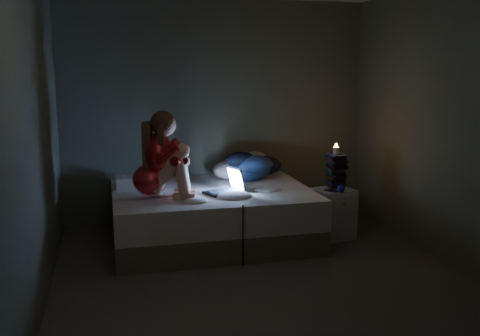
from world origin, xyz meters
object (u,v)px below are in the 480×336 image
object	(u,v)px
nightstand	(332,213)
phone	(329,190)
woman	(150,155)
laptop	(223,181)
bed	(212,215)
candle	(336,150)

from	to	relation	value
nightstand	phone	xyz separation A→B (m)	(-0.07, -0.07, 0.28)
phone	nightstand	bearing A→B (deg)	27.71
woman	nightstand	bearing A→B (deg)	10.90
laptop	nightstand	size ratio (longest dim) A/B	0.69
bed	laptop	size ratio (longest dim) A/B	5.47
woman	laptop	bearing A→B (deg)	11.79
phone	laptop	bearing A→B (deg)	159.28
laptop	nightstand	world-z (taller)	laptop
bed	nightstand	world-z (taller)	bed
bed	laptop	xyz separation A→B (m)	(0.08, -0.19, 0.41)
laptop	phone	xyz separation A→B (m)	(1.13, -0.08, -0.15)
woman	candle	size ratio (longest dim) A/B	10.80
bed	phone	distance (m)	1.27
bed	nightstand	distance (m)	1.30
bed	phone	xyz separation A→B (m)	(1.21, -0.27, 0.26)
nightstand	candle	world-z (taller)	candle
nightstand	phone	world-z (taller)	phone
woman	phone	bearing A→B (deg)	8.74
woman	laptop	size ratio (longest dim) A/B	2.30
laptop	nightstand	bearing A→B (deg)	-22.09
bed	candle	size ratio (longest dim) A/B	25.64
candle	phone	xyz separation A→B (m)	(-0.13, -0.15, -0.41)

